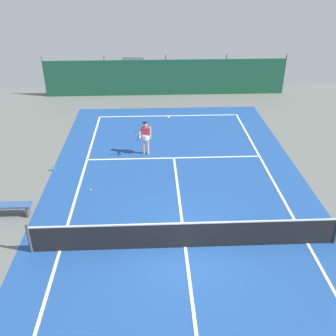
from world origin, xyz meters
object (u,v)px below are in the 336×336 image
Objects in this scene: tennis_net at (186,235)px; courtside_bench at (9,207)px; water_bottle at (54,168)px; parked_car at (132,72)px; tennis_player at (145,136)px; tennis_ball_near_player at (90,190)px.

tennis_net is 6.64m from courtside_bench.
parked_car is at bearing 77.30° from water_bottle.
tennis_net is 7.06m from tennis_player.
tennis_player is at bearing 55.47° from tennis_ball_near_player.
water_bottle is (-3.04, -13.51, -0.72)m from parked_car.
parked_car is 17.31m from courtside_bench.
tennis_ball_near_player is 15.34m from parked_car.
tennis_ball_near_player is at bearing -43.42° from water_bottle.
water_bottle is (-4.11, -1.51, -0.84)m from tennis_player.
tennis_ball_near_player is 2.56m from water_bottle.
tennis_net is at bearing -45.54° from tennis_ball_near_player.
tennis_net is at bearing -18.14° from courtside_bench.
courtside_bench is at bearing -104.52° from water_bottle.
parked_car is (-2.40, 18.93, 0.33)m from tennis_net.
tennis_ball_near_player is 0.04× the size of courtside_bench.
tennis_net is 19.08m from parked_car.
water_bottle is at bearing 135.16° from tennis_net.
courtside_bench is at bearing 161.86° from tennis_net.
water_bottle is (0.87, 3.35, -0.25)m from courtside_bench.
tennis_net reaches higher than water_bottle.
tennis_ball_near_player is at bearing 93.05° from parked_car.
tennis_player is 4.46m from water_bottle.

